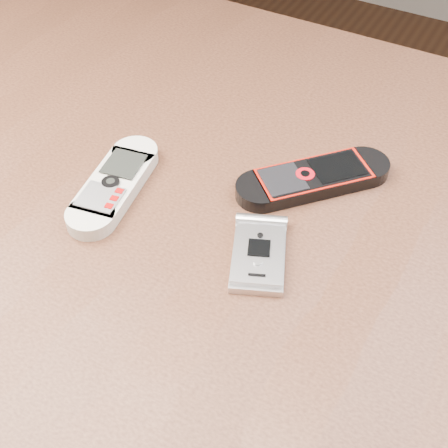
% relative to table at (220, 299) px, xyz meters
% --- Properties ---
extents(table, '(1.20, 0.80, 0.75)m').
position_rel_table_xyz_m(table, '(0.00, 0.00, 0.00)').
color(table, black).
rests_on(table, ground).
extents(nokia_white, '(0.07, 0.15, 0.02)m').
position_rel_table_xyz_m(nokia_white, '(-0.12, -0.00, 0.11)').
color(nokia_white, beige).
rests_on(nokia_white, table).
extents(nokia_black_red, '(0.14, 0.15, 0.02)m').
position_rel_table_xyz_m(nokia_black_red, '(0.05, 0.10, 0.11)').
color(nokia_black_red, black).
rests_on(nokia_black_red, table).
extents(motorola_razr, '(0.08, 0.10, 0.01)m').
position_rel_table_xyz_m(motorola_razr, '(0.05, -0.02, 0.11)').
color(motorola_razr, silver).
rests_on(motorola_razr, table).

